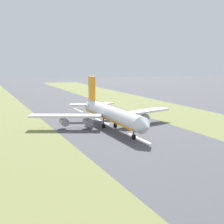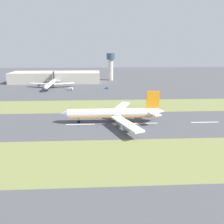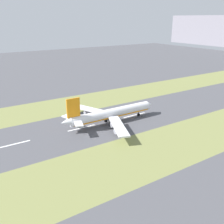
{
  "view_description": "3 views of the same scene",
  "coord_description": "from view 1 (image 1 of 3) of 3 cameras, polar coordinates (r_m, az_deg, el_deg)",
  "views": [
    {
      "loc": [
        56.09,
        142.07,
        28.3
      ],
      "look_at": [
        2.74,
        2.66,
        7.0
      ],
      "focal_mm": 60.0,
      "sensor_mm": 36.0,
      "label": 1
    },
    {
      "loc": [
        -130.07,
        9.37,
        46.54
      ],
      "look_at": [
        2.74,
        2.66,
        7.0
      ],
      "focal_mm": 35.0,
      "sensor_mm": 36.0,
      "label": 2
    },
    {
      "loc": [
        130.81,
        -81.1,
        62.11
      ],
      "look_at": [
        2.74,
        2.66,
        7.0
      ],
      "focal_mm": 42.0,
      "sensor_mm": 36.0,
      "label": 3
    }
  ],
  "objects": [
    {
      "name": "centreline_dash_near",
      "position": [
        209.07,
        -5.18,
        0.31
      ],
      "size": [
        1.2,
        18.0,
        0.01
      ],
      "primitive_type": "cube",
      "color": "silver",
      "rests_on": "ground"
    },
    {
      "name": "centreline_dash_far",
      "position": [
        134.93,
        4.14,
        -4.01
      ],
      "size": [
        1.2,
        18.0,
        0.01
      ],
      "primitive_type": "cube",
      "color": "silver",
      "rests_on": "ground"
    },
    {
      "name": "grass_median_east",
      "position": [
        145.29,
        -16.18,
        -3.44
      ],
      "size": [
        40.0,
        600.0,
        0.01
      ],
      "primitive_type": "cube",
      "color": "olive",
      "rests_on": "ground"
    },
    {
      "name": "grass_median_west",
      "position": [
        176.65,
        14.31,
        -1.35
      ],
      "size": [
        40.0,
        600.0,
        0.01
      ],
      "primitive_type": "cube",
      "color": "olive",
      "rests_on": "ground"
    },
    {
      "name": "ground_plane",
      "position": [
        155.34,
        0.59,
        -2.38
      ],
      "size": [
        800.0,
        800.0,
        0.0
      ],
      "primitive_type": "plane",
      "color": "#4C4C51"
    },
    {
      "name": "centreline_dash_mid",
      "position": [
        171.34,
        -1.54,
        -1.39
      ],
      "size": [
        1.2,
        18.0,
        0.01
      ],
      "primitive_type": "cube",
      "color": "silver",
      "rests_on": "ground"
    },
    {
      "name": "airplane_main_jet",
      "position": [
        152.68,
        -0.26,
        -0.27
      ],
      "size": [
        64.14,
        67.02,
        20.2
      ],
      "color": "white",
      "rests_on": "ground"
    }
  ]
}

